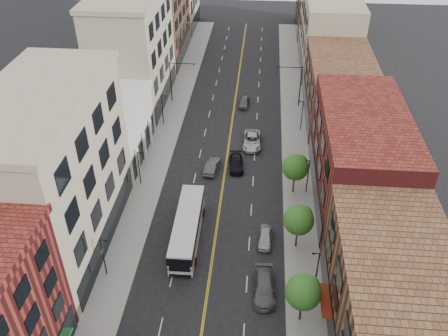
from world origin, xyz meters
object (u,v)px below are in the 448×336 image
(car_parked_mid, at_px, (264,287))
(car_lane_c, at_px, (244,102))
(car_parked_far, at_px, (265,237))
(city_bus, at_px, (187,227))
(car_lane_a, at_px, (236,163))
(car_lane_behind, at_px, (212,166))
(car_lane_b, at_px, (252,140))

(car_parked_mid, xyz_separation_m, car_lane_c, (-4.16, 40.44, -0.08))
(car_lane_c, bearing_deg, car_parked_far, -79.46)
(city_bus, xyz_separation_m, car_lane_a, (4.66, 14.76, -1.15))
(city_bus, xyz_separation_m, car_parked_far, (8.96, 0.23, -1.15))
(car_parked_mid, height_order, car_lane_behind, car_parked_mid)
(city_bus, distance_m, car_lane_a, 15.52)
(car_lane_behind, bearing_deg, city_bus, 91.76)
(car_lane_behind, bearing_deg, car_parked_far, 126.74)
(car_parked_mid, distance_m, car_parked_far, 7.42)
(car_lane_a, distance_m, car_lane_b, 6.36)
(car_parked_far, relative_size, car_lane_b, 0.69)
(car_parked_mid, distance_m, car_lane_a, 22.36)
(car_parked_far, xyz_separation_m, car_lane_c, (-4.16, 33.02, 0.02))
(car_lane_behind, relative_size, car_lane_b, 0.77)
(car_parked_mid, height_order, car_lane_a, car_parked_mid)
(car_parked_far, bearing_deg, car_lane_a, 109.02)
(city_bus, relative_size, car_lane_b, 2.12)
(car_parked_far, distance_m, car_lane_behind, 15.52)
(car_lane_a, height_order, car_lane_b, car_lane_b)
(car_lane_a, bearing_deg, car_lane_c, 83.69)
(car_parked_far, bearing_deg, city_bus, -175.98)
(city_bus, xyz_separation_m, car_lane_behind, (1.36, 13.76, -1.10))
(car_lane_behind, relative_size, car_lane_c, 1.08)
(city_bus, bearing_deg, car_lane_a, 71.61)
(car_lane_a, bearing_deg, city_bus, -113.40)
(city_bus, distance_m, car_lane_c, 33.62)
(city_bus, height_order, car_parked_mid, city_bus)
(car_parked_mid, bearing_deg, car_lane_c, 93.36)
(city_bus, bearing_deg, car_parked_mid, -39.57)
(car_lane_a, relative_size, car_lane_c, 1.14)
(city_bus, xyz_separation_m, car_lane_b, (6.65, 20.80, -1.03))
(car_lane_b, xyz_separation_m, car_lane_c, (-1.85, 12.45, -0.10))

